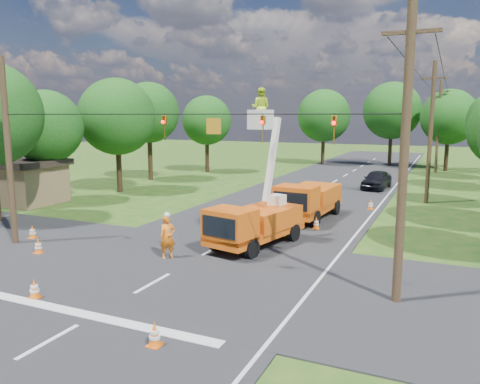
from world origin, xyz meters
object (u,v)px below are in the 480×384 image
at_px(tree_left_c, 46,127).
at_px(tree_left_d, 117,117).
at_px(traffic_cone_4, 38,246).
at_px(tree_far_b, 392,111).
at_px(pole_right_far, 438,126).
at_px(pole_left, 8,152).
at_px(tree_left_f, 207,121).
at_px(second_truck, 308,200).
at_px(distant_car, 377,180).
at_px(pole_right_near, 404,151).
at_px(ground_worker, 168,237).
at_px(bucket_truck, 255,213).
at_px(traffic_cone_3, 316,223).
at_px(traffic_cone_7, 371,205).
at_px(traffic_cone_5, 33,232).
at_px(tree_left_e, 149,113).
at_px(tree_far_c, 449,117).
at_px(tree_far_a, 324,116).
at_px(traffic_cone_0, 34,289).
at_px(traffic_cone_2, 245,236).
at_px(shed, 23,181).
at_px(pole_right_mid, 431,132).
at_px(traffic_cone_1, 155,334).

relative_size(tree_left_c, tree_left_d, 0.87).
relative_size(traffic_cone_4, tree_left_d, 0.08).
xyz_separation_m(tree_left_d, tree_far_b, (18.00, 30.00, 0.68)).
bearing_deg(pole_right_far, pole_left, -114.23).
bearing_deg(tree_left_f, second_truck, -48.06).
relative_size(traffic_cone_4, tree_left_c, 0.09).
height_order(distant_car, tree_left_f, tree_left_f).
bearing_deg(pole_right_near, second_truck, 119.62).
height_order(second_truck, ground_worker, second_truck).
bearing_deg(bucket_truck, traffic_cone_4, -136.28).
height_order(traffic_cone_3, traffic_cone_7, same).
bearing_deg(tree_far_b, second_truck, -91.34).
xyz_separation_m(pole_right_near, pole_left, (-18.00, 0.00, -0.61)).
xyz_separation_m(traffic_cone_5, tree_far_b, (12.40, 44.03, 6.45)).
bearing_deg(pole_right_near, pole_left, 180.00).
bearing_deg(tree_left_d, pole_left, -69.86).
distance_m(distant_car, tree_far_b, 20.73).
height_order(tree_left_e, tree_far_c, tree_left_e).
distance_m(traffic_cone_7, pole_left, 21.89).
xyz_separation_m(tree_left_d, tree_left_f, (0.20, 15.00, -0.44)).
bearing_deg(tree_far_a, tree_left_e, -119.33).
xyz_separation_m(traffic_cone_0, pole_right_near, (11.40, 4.82, 4.75)).
xyz_separation_m(tree_left_e, tree_far_a, (11.80, 21.00, -0.30)).
relative_size(traffic_cone_4, tree_left_e, 0.08).
bearing_deg(pole_left, tree_left_c, 127.87).
distance_m(pole_right_near, tree_far_c, 42.02).
distance_m(traffic_cone_0, tree_far_b, 50.58).
bearing_deg(tree_left_e, tree_far_a, 60.67).
height_order(traffic_cone_2, shed, shed).
bearing_deg(pole_right_mid, tree_far_c, 87.40).
bearing_deg(traffic_cone_5, pole_right_mid, 46.76).
bearing_deg(ground_worker, tree_far_a, 45.51).
bearing_deg(traffic_cone_7, pole_left, -133.33).
distance_m(second_truck, pole_right_near, 13.32).
xyz_separation_m(traffic_cone_1, traffic_cone_3, (0.51, 14.85, 0.00)).
height_order(shed, tree_left_e, tree_left_e).
bearing_deg(tree_left_c, pole_right_near, -19.80).
bearing_deg(traffic_cone_0, tree_far_a, 92.51).
distance_m(tree_far_b, tree_far_c, 7.20).
bearing_deg(tree_far_a, shed, -110.38).
distance_m(distant_car, tree_left_f, 20.25).
distance_m(traffic_cone_7, tree_left_e, 23.75).
distance_m(second_truck, traffic_cone_4, 15.10).
bearing_deg(traffic_cone_0, traffic_cone_7, 68.27).
relative_size(distant_car, traffic_cone_7, 6.55).
relative_size(traffic_cone_3, traffic_cone_7, 1.00).
relative_size(traffic_cone_0, tree_left_c, 0.09).
height_order(traffic_cone_4, tree_left_c, tree_left_c).
bearing_deg(pole_right_far, traffic_cone_1, -97.04).
distance_m(pole_right_mid, tree_far_b, 25.65).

